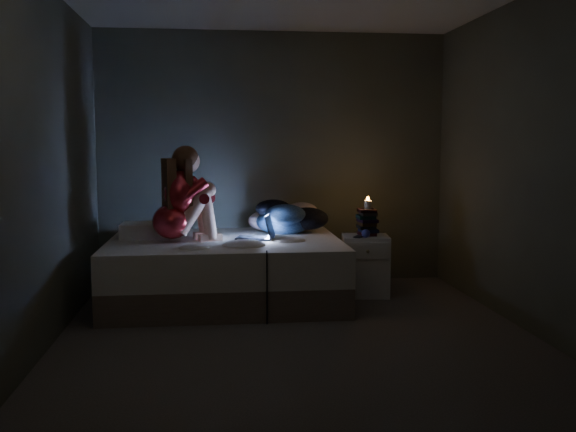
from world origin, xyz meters
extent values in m
cube|color=#3E3937|center=(0.00, 0.00, -0.01)|extent=(3.60, 3.80, 0.02)
cube|color=#4F5346|center=(0.00, 1.91, 1.30)|extent=(3.60, 0.02, 2.60)
cube|color=#4F5346|center=(0.00, -1.91, 1.30)|extent=(3.60, 0.02, 2.60)
cube|color=#4F5346|center=(-1.81, 0.00, 1.30)|extent=(0.02, 3.80, 2.60)
cube|color=#4F5346|center=(1.81, 0.00, 1.30)|extent=(0.02, 3.80, 2.60)
cube|color=silver|center=(-1.25, 1.31, 0.65)|extent=(0.47, 0.33, 0.14)
cube|color=silver|center=(0.82, 1.19, 0.29)|extent=(0.48, 0.44, 0.58)
cylinder|color=beige|center=(0.84, 1.20, 0.86)|extent=(0.07, 0.07, 0.08)
cube|color=black|center=(0.75, 1.09, 0.59)|extent=(0.12, 0.16, 0.01)
sphere|color=#363C98|center=(0.81, 1.05, 0.62)|extent=(0.08, 0.08, 0.08)
camera|label=1|loc=(-0.60, -4.73, 1.45)|focal=39.76mm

